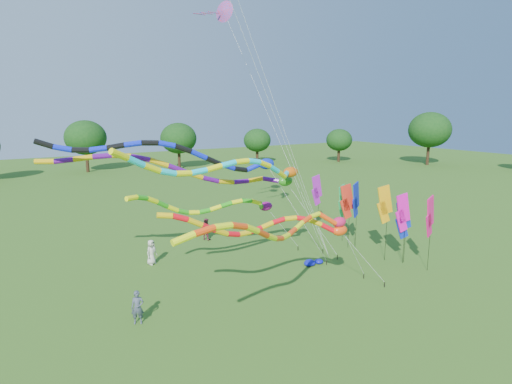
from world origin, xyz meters
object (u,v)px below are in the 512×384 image
tube_kite_orange (295,227)px  blue_nylon_heap (313,263)px  tube_kite_red (281,227)px  person_b (138,307)px  person_c (206,229)px  person_a (151,252)px

tube_kite_orange → blue_nylon_heap: (5.56, 5.44, -4.44)m
tube_kite_red → person_b: bearing=170.6°
tube_kite_red → blue_nylon_heap: bearing=44.5°
tube_kite_red → tube_kite_orange: tube_kite_orange is taller
person_b → person_c: person_c is taller
blue_nylon_heap → person_a: (-8.34, 5.61, 0.57)m
tube_kite_orange → person_c: size_ratio=7.89×
tube_kite_red → tube_kite_orange: 2.10m
person_a → person_b: bearing=-141.0°
tube_kite_orange → person_b: tube_kite_orange is taller
tube_kite_red → blue_nylon_heap: size_ratio=8.09×
tube_kite_red → person_a: bearing=119.3°
person_b → person_c: bearing=74.2°
blue_nylon_heap → person_a: 10.07m
tube_kite_red → person_a: (-3.45, 9.14, -3.31)m
tube_kite_orange → person_a: bearing=85.2°
person_a → person_c: person_c is taller
tube_kite_orange → person_a: size_ratio=8.16×
tube_kite_red → blue_nylon_heap: tube_kite_red is taller
blue_nylon_heap → person_a: size_ratio=0.94×
person_c → tube_kite_orange: bearing=138.3°
person_a → person_c: size_ratio=0.97×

